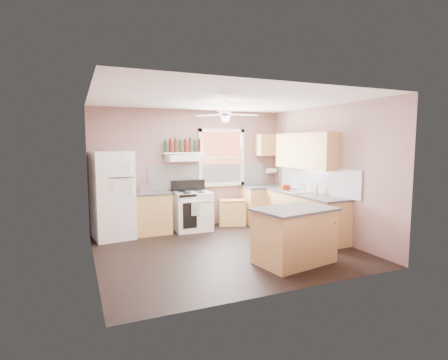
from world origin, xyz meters
name	(u,v)px	position (x,y,z in m)	size (l,w,h in m)	color
floor	(225,249)	(0.00, 0.00, 0.00)	(4.50, 4.50, 0.00)	black
ceiling	(226,100)	(0.00, 0.00, 2.70)	(4.50, 4.50, 0.00)	white
wall_back	(191,169)	(0.00, 2.02, 1.35)	(4.50, 0.05, 2.70)	#8E6762
wall_right	(327,172)	(2.27, 0.00, 1.35)	(0.05, 4.00, 2.70)	#8E6762
wall_left	(90,182)	(-2.27, 0.00, 1.35)	(0.05, 4.00, 2.70)	#8E6762
backsplash_back	(210,176)	(0.45, 1.99, 1.18)	(2.90, 0.03, 0.55)	white
backsplash_right	(316,179)	(2.23, 0.30, 1.18)	(0.03, 2.60, 0.55)	white
window_view	(221,158)	(0.75, 1.98, 1.60)	(1.00, 0.02, 1.20)	brown
window_frame	(222,158)	(0.75, 1.96, 1.60)	(1.16, 0.07, 1.36)	white
refrigerator	(112,195)	(-1.80, 1.62, 0.89)	(0.76, 0.73, 1.78)	white
base_cabinet_left	(149,214)	(-1.06, 1.70, 0.43)	(0.90, 0.60, 0.86)	tan
counter_left	(148,193)	(-1.06, 1.70, 0.88)	(0.92, 0.62, 0.04)	#3E3E40
toaster	(146,188)	(-1.11, 1.65, 0.99)	(0.28, 0.16, 0.18)	silver
stove	(193,211)	(-0.10, 1.62, 0.43)	(0.79, 0.64, 0.86)	white
range_hood	(185,158)	(-0.23, 1.75, 1.62)	(0.78, 0.50, 0.14)	white
bottle_shelf	(183,153)	(-0.23, 1.87, 1.72)	(0.90, 0.26, 0.03)	white
cart	(232,212)	(0.93, 1.74, 0.31)	(0.61, 0.41, 0.61)	tan
base_cabinet_corner	(263,205)	(1.75, 1.70, 0.43)	(1.00, 0.60, 0.86)	tan
base_cabinet_right	(304,215)	(1.95, 0.30, 0.43)	(0.60, 2.20, 0.86)	tan
counter_corner	(263,187)	(1.75, 1.70, 0.88)	(1.02, 0.62, 0.04)	#3E3E40
counter_right	(304,194)	(1.94, 0.30, 0.88)	(0.62, 2.22, 0.04)	#3E3E40
sink	(299,192)	(1.94, 0.50, 0.90)	(0.55, 0.45, 0.03)	silver
faucet	(305,188)	(2.10, 0.50, 0.97)	(0.03, 0.03, 0.14)	silver
upper_cabinet_right	(305,151)	(2.08, 0.50, 1.78)	(0.33, 1.80, 0.76)	tan
upper_cabinet_corner	(268,145)	(1.95, 1.83, 1.90)	(0.60, 0.33, 0.52)	tan
paper_towel	(271,171)	(2.07, 1.86, 1.25)	(0.12, 0.12, 0.26)	white
island	(294,237)	(0.75, -1.08, 0.43)	(1.21, 0.76, 0.86)	tan
island_top	(295,209)	(0.75, -1.08, 0.88)	(1.28, 0.84, 0.04)	#3E3E40
ceiling_fan_hub	(226,114)	(0.00, 0.00, 2.45)	(0.20, 0.20, 0.08)	white
soap_bottle	(316,189)	(2.08, 0.09, 1.01)	(0.08, 0.09, 0.22)	silver
red_caddy	(285,187)	(1.90, 0.95, 0.95)	(0.18, 0.12, 0.10)	#A7230E
wine_bottles	(183,146)	(-0.23, 1.87, 1.88)	(0.86, 0.06, 0.31)	#143819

